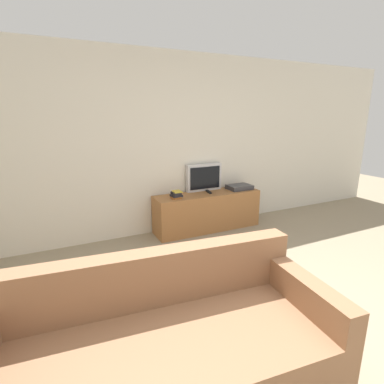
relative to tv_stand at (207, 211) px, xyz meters
The scene contains 8 objects.
ground_plane 2.86m from the tv_stand, 103.34° to the right, with size 14.00×14.00×0.00m, color gray.
wall_back 1.23m from the tv_stand, 158.01° to the left, with size 9.00×0.06×2.60m.
tv_stand is the anchor object (origin of this frame).
television 0.53m from the tv_stand, 81.53° to the left, with size 0.58×0.09×0.42m.
couch 2.90m from the tv_stand, 123.83° to the right, with size 2.17×1.10×0.84m.
book_stack 0.64m from the tv_stand, behind, with size 0.16×0.16×0.10m.
remote_on_stand 0.30m from the tv_stand, 35.46° to the left, with size 0.07×0.19×0.02m.
set_top_box 0.66m from the tv_stand, ahead, with size 0.38×0.27×0.07m.
Camera 1 is at (-1.48, -1.09, 1.73)m, focal length 28.00 mm.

